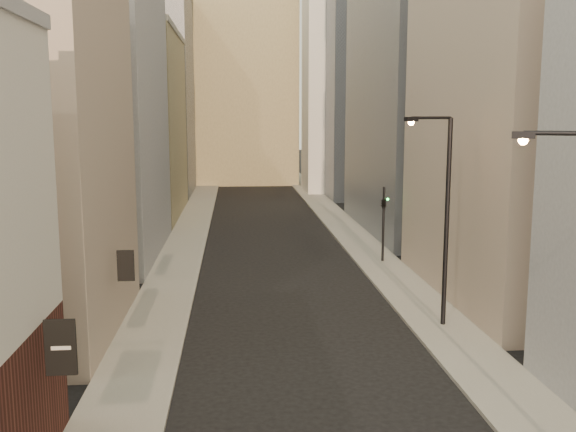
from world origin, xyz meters
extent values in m
cube|color=gray|center=(-6.50, 55.00, 0.07)|extent=(3.00, 140.00, 0.15)
cube|color=gray|center=(6.50, 55.00, 0.07)|extent=(3.00, 140.00, 0.15)
cube|color=black|center=(-7.30, 14.00, 3.60)|extent=(0.80, 0.08, 1.50)
cube|color=black|center=(-7.30, 24.00, 3.40)|extent=(0.70, 0.08, 1.30)
cube|color=tan|center=(-12.00, 26.00, 8.00)|extent=(8.00, 12.00, 16.00)
cube|color=gray|center=(-12.00, 42.00, 10.00)|extent=(8.00, 16.00, 20.00)
cube|color=#8E805B|center=(-12.00, 60.00, 8.50)|extent=(8.00, 18.00, 17.00)
cube|color=gray|center=(-12.00, 80.00, 12.00)|extent=(8.00, 20.00, 24.00)
cube|color=tan|center=(12.00, 30.00, 10.00)|extent=(8.00, 16.00, 20.00)
cube|color=gray|center=(12.00, 50.00, 13.00)|extent=(8.00, 20.00, 26.00)
cube|color=#8E805B|center=(-1.00, 92.00, 14.00)|extent=(14.00, 14.00, 28.00)
cube|color=silver|center=(10.00, 78.00, 17.00)|extent=(8.00, 8.00, 34.00)
cylinder|color=black|center=(5.38, 13.03, 9.07)|extent=(1.91, 0.88, 0.12)
cube|color=black|center=(4.45, 13.41, 9.02)|extent=(0.60, 0.42, 0.18)
sphere|color=#F9913E|center=(4.45, 13.41, 8.89)|extent=(0.24, 0.24, 0.24)
cylinder|color=black|center=(6.57, 25.14, 4.71)|extent=(0.21, 0.21, 9.42)
cylinder|color=black|center=(5.60, 24.76, 9.42)|extent=(2.00, 0.87, 0.13)
cube|color=black|center=(4.62, 24.38, 9.36)|extent=(0.62, 0.42, 0.19)
sphere|color=#F9913E|center=(4.62, 24.38, 9.23)|extent=(0.25, 0.25, 0.25)
cylinder|color=black|center=(6.77, 38.00, 2.50)|extent=(0.16, 0.16, 5.00)
imported|color=black|center=(6.77, 38.00, 4.20)|extent=(0.65, 0.65, 1.20)
sphere|color=#19E533|center=(7.02, 38.00, 4.20)|extent=(0.16, 0.16, 0.16)
camera|label=1|loc=(-2.77, -2.20, 9.49)|focal=40.00mm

